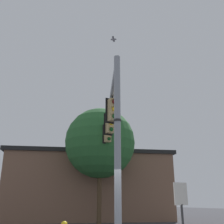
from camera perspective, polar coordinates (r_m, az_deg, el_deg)
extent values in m
cylinder|color=gray|center=(9.18, 1.19, -6.82)|extent=(0.23, 0.23, 6.72)
cylinder|color=gray|center=(13.75, -0.24, 2.00)|extent=(3.69, 7.10, 0.22)
cylinder|color=black|center=(12.52, 0.10, 3.10)|extent=(0.08, 0.08, 0.18)
cube|color=tan|center=(12.31, 0.10, 0.43)|extent=(0.36, 0.30, 1.05)
sphere|color=#590F0F|center=(12.28, 0.54, 2.23)|extent=(0.22, 0.22, 0.22)
cube|color=tan|center=(12.30, 0.59, 2.69)|extent=(0.24, 0.20, 0.03)
sphere|color=yellow|center=(12.16, 0.55, 0.68)|extent=(0.22, 0.22, 0.22)
cube|color=tan|center=(12.18, 0.59, 1.15)|extent=(0.24, 0.20, 0.03)
sphere|color=#0F4C19|center=(12.05, 0.55, -0.89)|extent=(0.22, 0.22, 0.22)
cube|color=tan|center=(12.06, 0.60, -0.42)|extent=(0.24, 0.20, 0.03)
cube|color=black|center=(12.45, -0.30, 0.22)|extent=(0.54, 0.03, 1.22)
cylinder|color=black|center=(14.73, -0.49, -0.21)|extent=(0.08, 0.08, 0.18)
cube|color=tan|center=(14.55, -0.50, -2.52)|extent=(0.36, 0.30, 1.05)
sphere|color=#590F0F|center=(14.50, -0.12, -1.01)|extent=(0.22, 0.22, 0.22)
cube|color=tan|center=(14.51, -0.08, -0.62)|extent=(0.24, 0.20, 0.03)
sphere|color=yellow|center=(14.40, -0.12, -2.34)|extent=(0.22, 0.22, 0.22)
cube|color=tan|center=(14.41, -0.08, -1.94)|extent=(0.24, 0.20, 0.03)
sphere|color=#0F4C19|center=(14.30, -0.13, -3.69)|extent=(0.22, 0.22, 0.22)
cube|color=tan|center=(14.31, -0.09, -3.29)|extent=(0.24, 0.20, 0.03)
cube|color=black|center=(14.70, -0.82, -2.67)|extent=(0.54, 0.03, 1.22)
cylinder|color=black|center=(16.98, -0.92, -2.66)|extent=(0.08, 0.08, 0.18)
cube|color=tan|center=(16.82, -0.93, -4.68)|extent=(0.36, 0.30, 1.05)
sphere|color=#590F0F|center=(16.75, -0.61, -3.38)|extent=(0.22, 0.22, 0.22)
cube|color=tan|center=(16.76, -0.58, -3.04)|extent=(0.24, 0.20, 0.03)
sphere|color=yellow|center=(16.66, -0.62, -4.55)|extent=(0.22, 0.22, 0.22)
cube|color=tan|center=(16.67, -0.58, -4.20)|extent=(0.24, 0.20, 0.03)
sphere|color=#0F4C19|center=(16.58, -0.62, -5.72)|extent=(0.22, 0.22, 0.22)
cube|color=tan|center=(16.59, -0.58, -5.38)|extent=(0.24, 0.20, 0.03)
cube|color=black|center=(16.97, -1.21, -4.79)|extent=(0.54, 0.03, 1.22)
cube|color=#147238|center=(10.00, 0.85, -2.87)|extent=(0.49, 0.94, 0.22)
cube|color=white|center=(10.01, 0.82, -2.88)|extent=(0.47, 0.93, 0.04)
cylinder|color=#262626|center=(9.38, 1.15, -1.82)|extent=(0.27, 0.27, 0.08)
ellipsoid|color=gray|center=(12.93, 0.32, 15.23)|extent=(0.29, 0.26, 0.09)
cube|color=gray|center=(12.92, 0.31, 15.32)|extent=(0.31, 0.35, 0.06)
cube|color=gray|center=(12.95, 0.34, 15.22)|extent=(0.31, 0.36, 0.02)
cube|color=brown|center=(23.63, -5.08, -15.86)|extent=(14.38, 11.04, 4.99)
cube|color=maroon|center=(27.35, -5.60, -15.63)|extent=(11.05, 5.14, 0.30)
cube|color=black|center=(23.89, -4.90, -9.51)|extent=(14.95, 11.48, 0.30)
cylinder|color=#4C3823|center=(18.84, -2.73, -17.30)|extent=(0.31, 0.31, 3.69)
sphere|color=#28602D|center=(19.24, -2.57, -6.56)|extent=(4.97, 4.97, 4.97)
sphere|color=yellow|center=(10.56, -10.17, -22.51)|extent=(0.23, 0.23, 0.23)
cube|color=silver|center=(10.07, 14.43, -16.53)|extent=(0.60, 0.04, 0.76)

